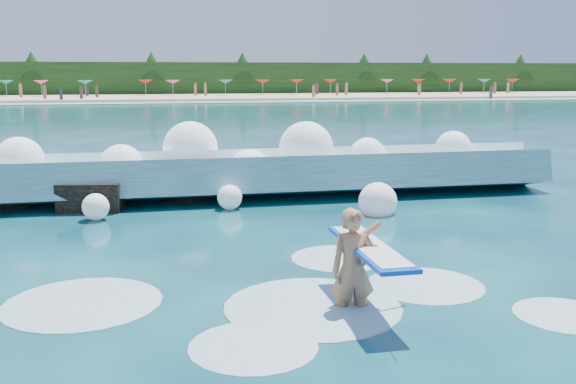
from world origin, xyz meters
name	(u,v)px	position (x,y,z in m)	size (l,w,h in m)	color
ground	(227,284)	(0.00, 0.00, 0.00)	(200.00, 200.00, 0.00)	#072439
beach	(160,98)	(0.00, 78.00, 0.20)	(140.00, 20.00, 0.40)	tan
wet_band	(162,103)	(0.00, 67.00, 0.04)	(140.00, 5.00, 0.08)	silver
treeline	(159,79)	(0.00, 88.00, 2.50)	(140.00, 4.00, 5.00)	black
breaking_wave	(218,176)	(0.66, 8.03, 0.60)	(19.88, 3.03, 1.71)	teal
rock_cluster	(80,190)	(-3.20, 7.70, 0.40)	(8.15, 3.08, 1.26)	black
surfer_with_board	(357,265)	(1.82, -1.61, 0.71)	(0.95, 3.02, 1.93)	#A7714E
wave_spray	(217,159)	(0.65, 7.94, 1.12)	(15.82, 5.25, 2.36)	white
surf_foam	(283,300)	(0.80, -0.96, 0.00)	(9.27, 5.60, 0.14)	silver
beach_umbrellas	(158,82)	(-0.16, 80.49, 2.25)	(110.47, 6.74, 0.50)	#E0426C
beachgoers	(131,92)	(-3.70, 74.21, 1.06)	(106.50, 12.65, 1.92)	#3F332D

